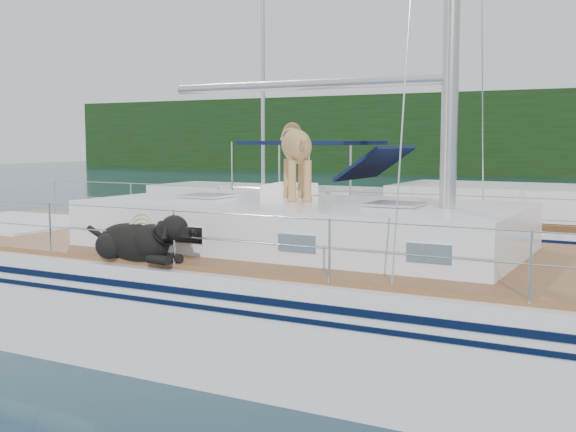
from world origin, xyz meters
The scene contains 4 objects.
ground centered at (0.00, 0.00, 0.00)m, with size 120.00×120.00×0.00m, color black.
main_sailboat centered at (0.09, 0.00, 0.68)m, with size 12.00×3.91×14.01m.
neighbor_sailboat centered at (1.35, 5.87, 0.63)m, with size 11.00×3.50×13.30m.
bg_boat_west centered at (-8.00, 14.00, 0.45)m, with size 8.00×3.00×11.65m.
Camera 1 is at (4.83, -7.75, 2.55)m, focal length 45.00 mm.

